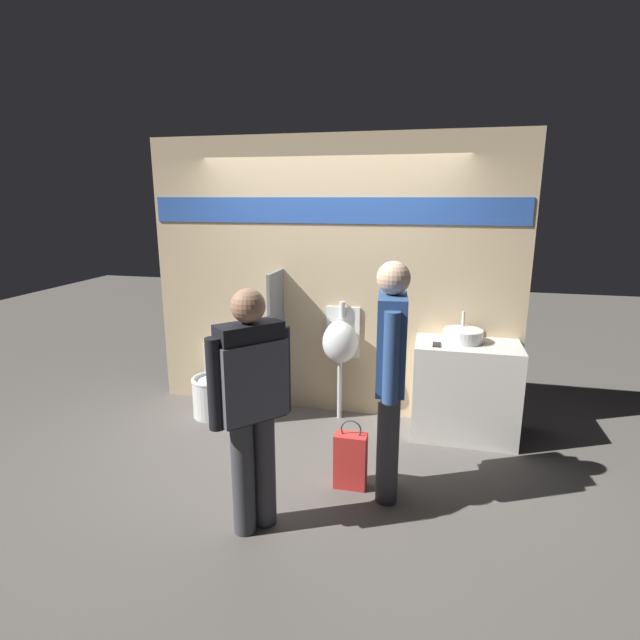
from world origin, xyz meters
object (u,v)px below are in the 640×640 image
toilet (216,386)px  sink_basin (463,336)px  cell_phone (437,344)px  person_in_vest (251,395)px  person_with_lanyard (390,372)px  shopping_bag (350,460)px  urinal_near_counter (340,342)px

toilet → sink_basin: bearing=2.6°
cell_phone → toilet: size_ratio=0.17×
cell_phone → toilet: bearing=178.6°
cell_phone → person_in_vest: size_ratio=0.09×
person_with_lanyard → toilet: bearing=54.8°
person_in_vest → shopping_bag: bearing=1.3°
urinal_near_counter → toilet: 1.35m
cell_phone → sink_basin: bearing=35.5°
toilet → urinal_near_counter: bearing=8.2°
sink_basin → urinal_near_counter: size_ratio=0.30×
urinal_near_counter → shopping_bag: (0.32, -1.19, -0.56)m
cell_phone → urinal_near_counter: size_ratio=0.12×
sink_basin → urinal_near_counter: bearing=176.5°
shopping_bag → person_with_lanyard: bearing=-6.9°
urinal_near_counter → person_in_vest: bearing=-96.7°
cell_phone → toilet: cell_phone is taller
person_in_vest → shopping_bag: person_in_vest is taller
person_in_vest → cell_phone: bearing=6.8°
sink_basin → person_with_lanyard: person_with_lanyard is taller
urinal_near_counter → person_with_lanyard: 1.37m
cell_phone → shopping_bag: cell_phone is taller
toilet → shopping_bag: size_ratio=1.52×
urinal_near_counter → toilet: bearing=-171.8°
person_with_lanyard → sink_basin: bearing=-30.4°
sink_basin → shopping_bag: size_ratio=0.63×
cell_phone → person_with_lanyard: 1.04m
person_in_vest → shopping_bag: 1.08m
person_in_vest → toilet: bearing=74.5°
urinal_near_counter → person_in_vest: (-0.21, -1.80, 0.16)m
urinal_near_counter → shopping_bag: bearing=-75.0°
sink_basin → shopping_bag: bearing=-125.8°
person_with_lanyard → urinal_near_counter: bearing=20.4°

